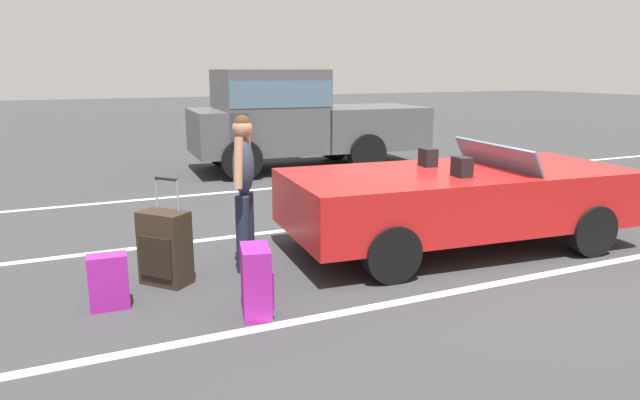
% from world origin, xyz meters
% --- Properties ---
extents(ground_plane, '(80.00, 80.00, 0.00)m').
position_xyz_m(ground_plane, '(0.00, 0.00, 0.00)').
color(ground_plane, '#333335').
extents(lot_line_near, '(18.00, 0.12, 0.01)m').
position_xyz_m(lot_line_near, '(0.00, -1.20, 0.00)').
color(lot_line_near, silver).
rests_on(lot_line_near, ground_plane).
extents(lot_line_mid, '(18.00, 0.12, 0.01)m').
position_xyz_m(lot_line_mid, '(0.00, 1.50, 0.00)').
color(lot_line_mid, silver).
rests_on(lot_line_mid, ground_plane).
extents(lot_line_far, '(18.00, 0.12, 0.01)m').
position_xyz_m(lot_line_far, '(0.00, 4.20, 0.00)').
color(lot_line_far, silver).
rests_on(lot_line_far, ground_plane).
extents(convertible_car, '(4.27, 2.09, 1.24)m').
position_xyz_m(convertible_car, '(0.21, -0.02, 0.59)').
color(convertible_car, red).
rests_on(convertible_car, ground_plane).
extents(suitcase_large_black, '(0.53, 0.55, 1.07)m').
position_xyz_m(suitcase_large_black, '(-3.41, 0.18, 0.37)').
color(suitcase_large_black, '#2D2319').
rests_on(suitcase_large_black, ground_plane).
extents(suitcase_medium_bright, '(0.33, 0.44, 0.62)m').
position_xyz_m(suitcase_medium_bright, '(-2.82, -0.92, 0.31)').
color(suitcase_medium_bright, '#991E8C').
rests_on(suitcase_medium_bright, ground_plane).
extents(suitcase_small_carryon, '(0.35, 0.22, 0.50)m').
position_xyz_m(suitcase_small_carryon, '(-3.98, -0.24, 0.25)').
color(suitcase_small_carryon, '#991E8C').
rests_on(suitcase_small_carryon, ground_plane).
extents(traveler_person, '(0.38, 0.57, 1.65)m').
position_xyz_m(traveler_person, '(-2.55, 0.27, 0.93)').
color(traveler_person, '#1E2338').
rests_on(traveler_person, ground_plane).
extents(parked_pickup_truck_near, '(5.10, 2.28, 2.10)m').
position_xyz_m(parked_pickup_truck_near, '(0.22, 6.02, 1.11)').
color(parked_pickup_truck_near, '#4C4C51').
rests_on(parked_pickup_truck_near, ground_plane).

